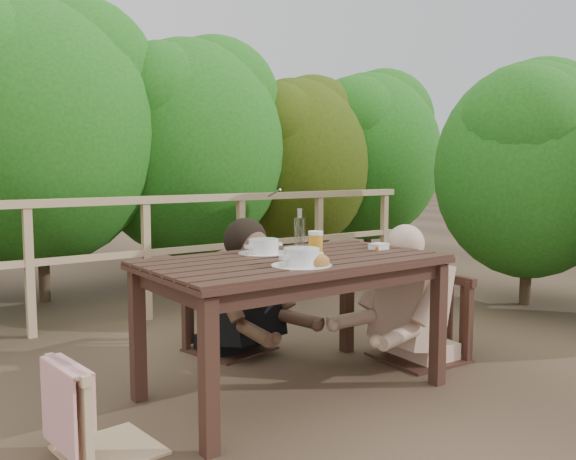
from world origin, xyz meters
TOP-DOWN VIEW (x-y plane):
  - ground at (0.00, 0.00)m, footprint 60.00×60.00m
  - table at (0.00, 0.00)m, footprint 1.60×0.90m
  - chair_left at (-1.08, -0.10)m, footprint 0.44×0.44m
  - chair_far at (0.11, 0.88)m, footprint 0.58×0.58m
  - chair_right at (1.01, -0.01)m, footprint 0.55×0.55m
  - woman at (0.11, 0.90)m, footprint 0.69×0.79m
  - diner_right at (1.04, -0.01)m, footprint 0.77×0.64m
  - railing at (0.00, 2.00)m, footprint 5.60×0.10m
  - hedge_row at (0.40, 3.20)m, footprint 6.60×1.60m
  - soup_near at (-0.12, -0.23)m, footprint 0.30×0.30m
  - soup_far at (-0.03, 0.24)m, footprint 0.29×0.29m
  - bread_roll at (-0.07, -0.30)m, footprint 0.13×0.10m
  - beer_glass at (0.12, -0.04)m, footprint 0.08×0.08m
  - bottle at (0.15, 0.14)m, footprint 0.06×0.06m
  - butter_tub at (0.62, -0.03)m, footprint 0.13×0.10m

SIDE VIEW (x-z plane):
  - ground at x=0.00m, z-range 0.00..0.00m
  - table at x=0.00m, z-range 0.00..0.74m
  - chair_left at x=-1.08m, z-range 0.00..0.82m
  - chair_far at x=0.11m, z-range 0.00..0.99m
  - railing at x=0.00m, z-range 0.00..1.01m
  - chair_right at x=1.01m, z-range 0.00..1.03m
  - woman at x=0.11m, z-range 0.00..1.38m
  - diner_right at x=1.04m, z-range 0.00..1.46m
  - butter_tub at x=0.62m, z-range 0.74..0.79m
  - bread_roll at x=-0.07m, z-range 0.74..0.81m
  - soup_far at x=-0.03m, z-range 0.74..0.84m
  - soup_near at x=-0.12m, z-range 0.74..0.84m
  - beer_glass at x=0.12m, z-range 0.74..0.89m
  - bottle at x=0.15m, z-range 0.74..1.01m
  - hedge_row at x=0.40m, z-range 0.00..3.80m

